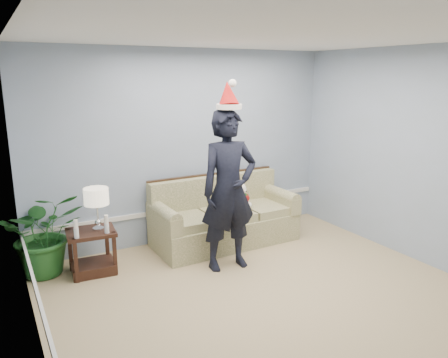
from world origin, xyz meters
name	(u,v)px	position (x,y,z in m)	size (l,w,h in m)	color
room_shell	(297,185)	(0.00, 0.00, 1.35)	(4.54, 5.04, 2.74)	tan
wainscot_trim	(139,255)	(-1.18, 1.18, 0.45)	(4.49, 4.99, 0.06)	white
sofa	(223,219)	(0.36, 2.08, 0.33)	(2.03, 0.90, 0.94)	#5A6731
side_table	(93,256)	(-1.51, 1.95, 0.21)	(0.60, 0.51, 0.54)	#341A13
table_lamp	(96,198)	(-1.42, 1.94, 0.93)	(0.29, 0.29, 0.51)	silver
candle_pair	(92,227)	(-1.53, 1.78, 0.64)	(0.40, 0.06, 0.22)	silver
houseplant	(44,233)	(-2.00, 2.20, 0.51)	(0.92, 0.80, 1.02)	#1F5A22
man	(229,190)	(0.02, 1.32, 0.98)	(0.72, 0.47, 1.96)	black
santa_hat	(228,96)	(0.02, 1.33, 2.10)	(0.36, 0.39, 0.35)	white
teddy_bear	(241,199)	(0.60, 1.98, 0.63)	(0.29, 0.30, 0.38)	white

